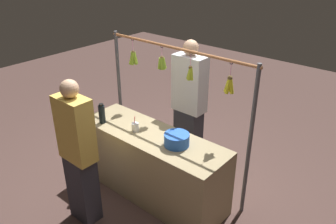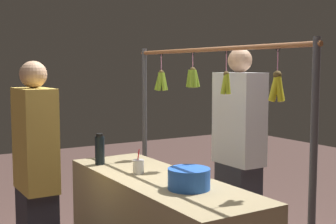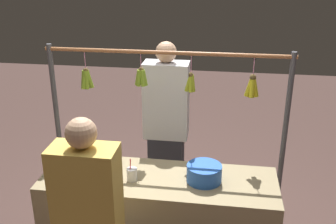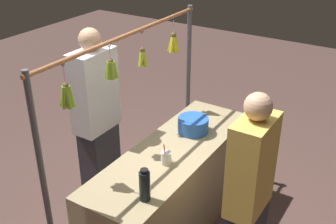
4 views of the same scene
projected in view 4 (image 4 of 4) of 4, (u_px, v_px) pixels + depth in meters
name	position (u px, v px, depth m)	size (l,w,h in m)	color
market_counter	(172.00, 190.00, 3.63)	(1.85, 0.60, 0.82)	tan
display_rack	(129.00, 96.00, 3.47)	(2.03, 0.12, 1.76)	#4C4C51
water_bottle	(145.00, 185.00, 2.83)	(0.08, 0.08, 0.25)	black
blue_bucket	(193.00, 125.00, 3.69)	(0.27, 0.27, 0.13)	blue
drink_cup	(166.00, 158.00, 3.25)	(0.08, 0.08, 0.18)	silver
vendor_person	(97.00, 124.00, 3.75)	(0.41, 0.22, 1.74)	#2D2D38
customer_person	(248.00, 203.00, 2.86)	(0.39, 0.21, 1.63)	#2D2D38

